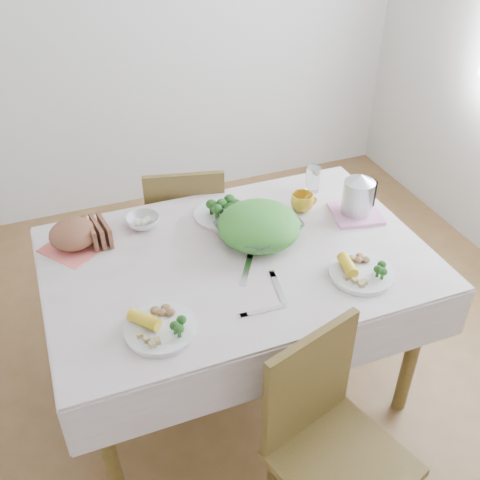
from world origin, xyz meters
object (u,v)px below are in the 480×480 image
object	(u,v)px
chair_far	(185,226)
yellow_mug	(302,202)
salad_bowl	(259,231)
dinner_plate_right	(361,273)
electric_kettle	(359,191)
chair_near	(343,457)
dinner_plate_left	(161,329)
dining_table	(237,325)

from	to	relation	value
chair_far	yellow_mug	distance (m)	0.72
salad_bowl	dinner_plate_right	bearing A→B (deg)	-53.31
dinner_plate_right	electric_kettle	bearing A→B (deg)	62.27
salad_bowl	electric_kettle	world-z (taller)	electric_kettle
chair_far	electric_kettle	bearing A→B (deg)	147.91
chair_near	chair_far	size ratio (longest dim) A/B	1.02
chair_near	dinner_plate_left	world-z (taller)	chair_near
dining_table	yellow_mug	bearing A→B (deg)	28.37
dinner_plate_left	dinner_plate_right	distance (m)	0.78
dining_table	chair_far	distance (m)	0.70
dining_table	chair_near	xyz separation A→B (m)	(0.08, -0.78, 0.09)
chair_near	yellow_mug	xyz separation A→B (m)	(0.31, 0.99, 0.34)
electric_kettle	dining_table	bearing A→B (deg)	170.33
chair_near	salad_bowl	bearing A→B (deg)	69.47
dinner_plate_left	dining_table	bearing A→B (deg)	37.48
dinner_plate_left	electric_kettle	distance (m)	1.06
chair_near	electric_kettle	size ratio (longest dim) A/B	4.75
salad_bowl	electric_kettle	size ratio (longest dim) A/B	1.73
dining_table	chair_far	world-z (taller)	chair_far
salad_bowl	dinner_plate_right	world-z (taller)	salad_bowl
electric_kettle	dinner_plate_left	bearing A→B (deg)	-176.62
salad_bowl	dinner_plate_left	distance (m)	0.64
yellow_mug	chair_near	bearing A→B (deg)	-107.57
chair_near	yellow_mug	bearing A→B (deg)	55.19
salad_bowl	dinner_plate_left	bearing A→B (deg)	-143.83
chair_far	electric_kettle	distance (m)	0.96
dinner_plate_right	chair_near	bearing A→B (deg)	-122.92
yellow_mug	electric_kettle	world-z (taller)	electric_kettle
dining_table	salad_bowl	bearing A→B (deg)	31.81
salad_bowl	yellow_mug	distance (m)	0.29
salad_bowl	yellow_mug	xyz separation A→B (m)	(0.26, 0.13, 0.00)
dining_table	electric_kettle	xyz separation A→B (m)	(0.59, 0.09, 0.51)
salad_bowl	yellow_mug	bearing A→B (deg)	26.66
dining_table	dinner_plate_right	xyz separation A→B (m)	(0.39, -0.28, 0.40)
salad_bowl	dinner_plate_left	size ratio (longest dim) A/B	1.29
dinner_plate_right	yellow_mug	bearing A→B (deg)	90.75
chair_far	electric_kettle	world-z (taller)	electric_kettle
dining_table	electric_kettle	distance (m)	0.78
dining_table	dinner_plate_left	distance (m)	0.63
dinner_plate_left	chair_far	bearing A→B (deg)	69.88
dinner_plate_right	dinner_plate_left	bearing A→B (deg)	-179.08
chair_near	electric_kettle	distance (m)	1.09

